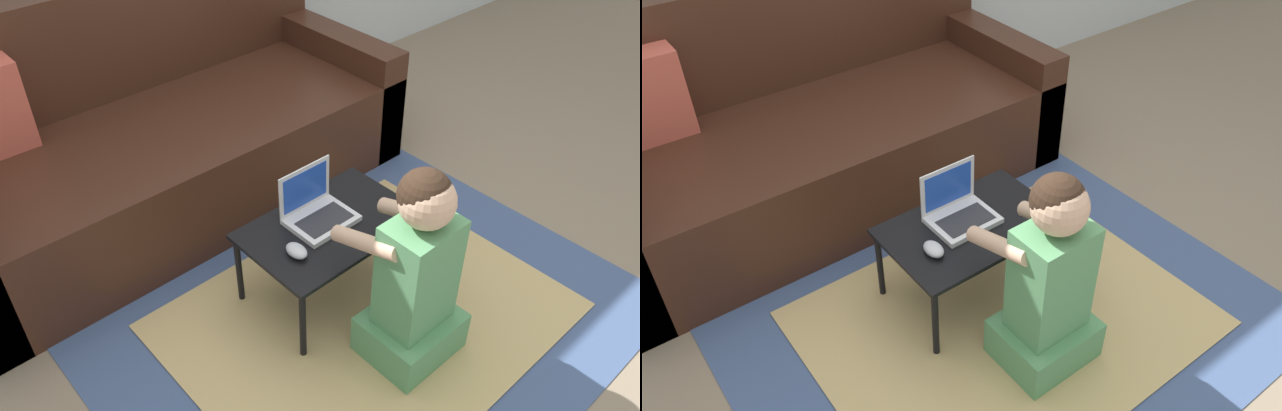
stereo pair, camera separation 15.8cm
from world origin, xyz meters
The scene contains 7 objects.
ground_plane centered at (0.00, 0.00, 0.00)m, with size 16.00×16.00×0.00m, color #7F705B.
area_rug centered at (0.01, -0.13, 0.00)m, with size 1.93×1.55×0.01m.
couch centered at (-0.12, 1.07, 0.31)m, with size 2.09×0.94×0.93m.
laptop_desk centered at (0.01, 0.08, 0.30)m, with size 0.64×0.41×0.33m.
laptop centered at (-0.01, 0.13, 0.37)m, with size 0.24×0.19×0.20m.
computer_mouse centered at (-0.19, 0.04, 0.35)m, with size 0.06×0.09×0.04m.
person_seated centered at (0.01, -0.33, 0.36)m, with size 0.32×0.41×0.77m.
Camera 2 is at (-1.07, -1.29, 1.79)m, focal length 35.00 mm.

